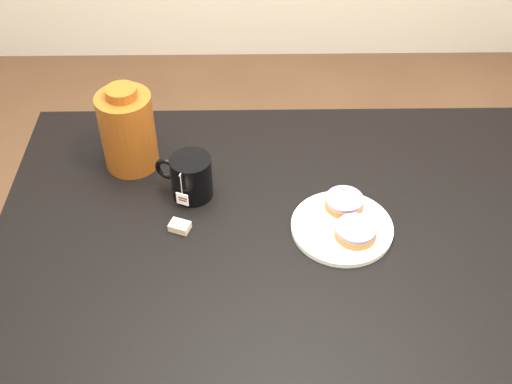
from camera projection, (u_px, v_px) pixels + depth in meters
table at (301, 250)px, 1.52m from camera, size 1.40×0.90×0.75m
plate at (342, 227)px, 1.44m from camera, size 0.23×0.23×0.02m
bagel_back at (344, 202)px, 1.48m from camera, size 0.12×0.12×0.03m
bagel_front at (356, 231)px, 1.41m from camera, size 0.13×0.13×0.03m
mug at (191, 177)px, 1.50m from camera, size 0.15×0.13×0.11m
teabag_pouch at (180, 226)px, 1.44m from camera, size 0.05×0.05×0.02m
bagel_package at (128, 130)px, 1.55m from camera, size 0.17×0.17×0.22m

